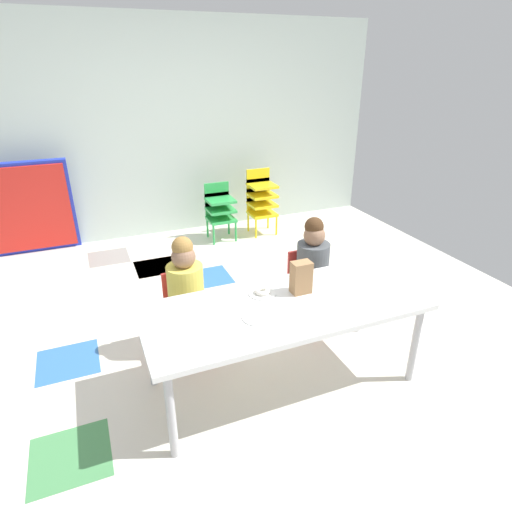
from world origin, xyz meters
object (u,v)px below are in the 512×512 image
paper_bag_brown (301,277)px  donut_powdered_on_plate (262,291)px  kid_chair_yellow_stack (261,198)px  folded_activity_table (30,209)px  seated_child_near_camera (185,285)px  craft_table (285,311)px  paper_plate_center_table (257,318)px  seated_child_middle_seat (312,261)px  kid_chair_green_stack (220,208)px  paper_plate_near_edge (262,294)px

paper_bag_brown → donut_powdered_on_plate: size_ratio=2.16×
kid_chair_yellow_stack → folded_activity_table: (-2.61, 0.33, 0.08)m
seated_child_near_camera → donut_powdered_on_plate: bearing=-45.7°
craft_table → paper_plate_center_table: paper_plate_center_table is taller
craft_table → paper_plate_center_table: 0.24m
craft_table → paper_plate_center_table: bearing=-161.1°
craft_table → folded_activity_table: size_ratio=1.66×
seated_child_middle_seat → kid_chair_yellow_stack: (0.43, 2.05, -0.10)m
donut_powdered_on_plate → craft_table: bearing=-65.9°
paper_plate_center_table → donut_powdered_on_plate: size_ratio=1.77×
craft_table → seated_child_near_camera: size_ratio=1.97×
kid_chair_green_stack → donut_powdered_on_plate: size_ratio=6.68×
seated_child_middle_seat → kid_chair_yellow_stack: seated_child_middle_seat is taller
seated_child_middle_seat → kid_chair_green_stack: bearing=93.2°
seated_child_near_camera → kid_chair_green_stack: size_ratio=1.35×
craft_table → kid_chair_yellow_stack: kid_chair_yellow_stack is taller
kid_chair_green_stack → paper_bag_brown: bearing=-95.8°
craft_table → paper_plate_near_edge: paper_plate_near_edge is taller
folded_activity_table → kid_chair_yellow_stack: bearing=-7.1°
craft_table → seated_child_near_camera: bearing=129.3°
paper_plate_center_table → donut_powdered_on_plate: donut_powdered_on_plate is taller
seated_child_near_camera → craft_table: bearing=-50.7°
folded_activity_table → paper_bag_brown: 3.40m
craft_table → kid_chair_green_stack: bearing=80.9°
seated_child_near_camera → kid_chair_green_stack: seated_child_near_camera is taller
craft_table → kid_chair_green_stack: kid_chair_green_stack is taller
seated_child_near_camera → donut_powdered_on_plate: seated_child_near_camera is taller
paper_plate_near_edge → paper_plate_center_table: same height
seated_child_middle_seat → kid_chair_green_stack: (-0.11, 2.05, -0.16)m
seated_child_near_camera → folded_activity_table: (-1.14, 2.38, -0.02)m
craft_table → paper_bag_brown: bearing=32.4°
donut_powdered_on_plate → folded_activity_table: bearing=119.0°
craft_table → seated_child_near_camera: (-0.50, 0.61, -0.01)m
folded_activity_table → donut_powdered_on_plate: bearing=-61.0°
paper_bag_brown → seated_child_middle_seat: bearing=53.2°
paper_bag_brown → paper_plate_near_edge: 0.28m
paper_plate_center_table → folded_activity_table: bearing=114.8°
seated_child_near_camera → paper_plate_center_table: (0.27, -0.68, 0.06)m
paper_bag_brown → paper_plate_center_table: bearing=-154.9°
folded_activity_table → paper_plate_near_edge: folded_activity_table is taller
craft_table → seated_child_near_camera: 0.78m
seated_child_near_camera → folded_activity_table: folded_activity_table is taller
seated_child_near_camera → donut_powdered_on_plate: (0.42, -0.43, 0.08)m
seated_child_near_camera → paper_bag_brown: bearing=-37.0°
seated_child_middle_seat → paper_plate_near_edge: 0.76m
craft_table → seated_child_middle_seat: (0.54, 0.61, -0.01)m
kid_chair_green_stack → kid_chair_yellow_stack: 0.55m
craft_table → folded_activity_table: (-1.64, 2.99, -0.02)m
kid_chair_green_stack → donut_powdered_on_plate: (-0.51, -2.48, 0.24)m
kid_chair_yellow_stack → paper_plate_near_edge: (-1.05, -2.48, 0.16)m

